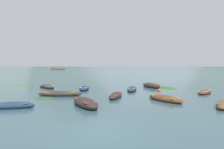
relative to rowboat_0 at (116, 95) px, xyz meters
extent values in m
plane|color=#385660|center=(-0.12, 1489.94, -0.17)|extent=(6000.00, 6000.00, 0.00)
cone|color=#4C5B56|center=(-530.19, 2010.85, 306.67)|extent=(1520.96, 1520.96, 613.70)
cone|color=slate|center=(45.96, 2204.94, 254.15)|extent=(2013.96, 2013.96, 508.64)
cone|color=#56665B|center=(850.12, 1911.78, 218.55)|extent=(1400.15, 1400.15, 437.44)
ellipsoid|color=#2D2826|center=(0.00, 0.00, -0.01)|extent=(1.49, 3.91, 0.55)
cube|color=#B22D28|center=(0.00, 0.00, 0.16)|extent=(1.07, 2.81, 0.05)
cube|color=#2D2826|center=(0.00, 0.00, 0.21)|extent=(0.68, 0.17, 0.04)
ellipsoid|color=#2D2826|center=(-5.57, 0.59, 0.00)|extent=(4.33, 1.43, 0.57)
cube|color=orange|center=(-5.57, 0.59, 0.17)|extent=(3.11, 1.03, 0.05)
cube|color=#2D2826|center=(-5.57, 0.59, 0.22)|extent=(0.12, 0.85, 0.04)
ellipsoid|color=#2D2826|center=(4.35, 9.57, 0.05)|extent=(2.87, 4.49, 0.75)
cube|color=orange|center=(4.35, 9.57, 0.27)|extent=(2.07, 3.23, 0.05)
cube|color=#2D2826|center=(4.35, 9.57, 0.32)|extent=(0.95, 0.43, 0.04)
ellipsoid|color=#2D2826|center=(-1.99, -4.32, 0.05)|extent=(3.14, 4.17, 0.74)
cube|color=#B22D28|center=(-1.99, -4.32, 0.27)|extent=(2.26, 3.01, 0.05)
cube|color=#2D2826|center=(-1.99, -4.32, 0.32)|extent=(0.80, 0.51, 0.04)
ellipsoid|color=navy|center=(-6.92, -5.51, -0.01)|extent=(3.20, 1.70, 0.56)
cube|color=#197A56|center=(-6.92, -5.51, 0.16)|extent=(2.30, 1.23, 0.05)
cube|color=navy|center=(-6.92, -5.51, 0.21)|extent=(0.24, 0.69, 0.04)
ellipsoid|color=navy|center=(-4.27, 6.03, 0.01)|extent=(1.64, 4.07, 0.61)
cube|color=#B7B2A3|center=(-4.27, 6.03, 0.19)|extent=(1.18, 2.93, 0.05)
cube|color=navy|center=(-4.27, 6.03, 0.24)|extent=(0.78, 0.18, 0.04)
ellipsoid|color=brown|center=(9.32, 3.46, -0.02)|extent=(2.68, 3.39, 0.51)
cube|color=#B7B2A3|center=(9.32, 3.46, 0.13)|extent=(1.93, 2.44, 0.05)
cube|color=brown|center=(9.32, 3.46, 0.18)|extent=(0.68, 0.47, 0.04)
ellipsoid|color=navy|center=(1.63, 5.65, -0.01)|extent=(1.46, 4.49, 0.56)
cube|color=olive|center=(1.63, 5.65, 0.16)|extent=(1.05, 3.23, 0.05)
cube|color=navy|center=(1.63, 5.65, 0.21)|extent=(0.73, 0.15, 0.04)
ellipsoid|color=#2D2826|center=(-9.71, 7.62, -0.01)|extent=(3.71, 3.86, 0.54)
cube|color=#B7B2A3|center=(-9.71, 7.62, 0.15)|extent=(2.67, 2.78, 0.05)
cube|color=#2D2826|center=(-9.71, 7.62, 0.20)|extent=(0.62, 0.58, 0.04)
ellipsoid|color=brown|center=(4.27, -1.59, 0.00)|extent=(3.15, 3.98, 0.58)
cube|color=orange|center=(4.27, -1.59, 0.17)|extent=(2.26, 2.86, 0.05)
cube|color=brown|center=(4.27, -1.59, 0.22)|extent=(0.78, 0.53, 0.04)
cube|color=brown|center=(-56.20, 146.57, 0.10)|extent=(11.01, 4.84, 0.90)
cylinder|color=#4C4742|center=(-52.30, 148.40, 1.22)|extent=(0.10, 0.10, 1.80)
cylinder|color=#4C4742|center=(-52.01, 145.52, 1.22)|extent=(0.10, 0.10, 1.80)
cylinder|color=#4C4742|center=(-60.38, 147.61, 1.22)|extent=(0.10, 0.10, 1.80)
cylinder|color=#4C4742|center=(-60.10, 144.73, 1.22)|extent=(0.10, 0.10, 1.80)
cube|color=#334C75|center=(-56.20, 146.57, 2.12)|extent=(9.25, 4.06, 0.12)
sphere|color=#DB4C1E|center=(4.76, 5.03, -0.09)|extent=(0.42, 0.42, 0.42)
cylinder|color=black|center=(4.76, 5.03, 0.30)|extent=(0.06, 0.06, 0.79)
ellipsoid|color=#38662D|center=(6.48, 7.81, -0.17)|extent=(2.84, 3.67, 0.14)
ellipsoid|color=#477033|center=(-14.59, 10.55, -0.17)|extent=(2.53, 2.60, 0.14)
ellipsoid|color=#2D5628|center=(6.04, 9.36, -0.17)|extent=(3.11, 2.89, 0.14)
ellipsoid|color=#2D5628|center=(-6.39, -1.24, -0.17)|extent=(2.30, 2.20, 0.14)
camera|label=1|loc=(1.15, -19.23, 2.78)|focal=33.18mm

